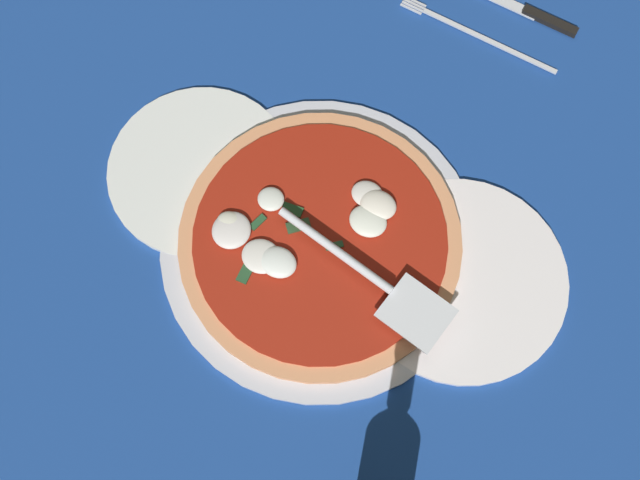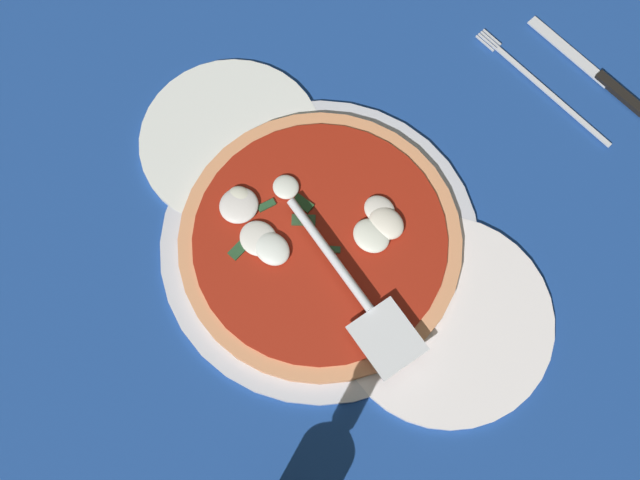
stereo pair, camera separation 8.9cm
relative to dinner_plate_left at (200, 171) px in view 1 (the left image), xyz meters
The scene contains 8 objects.
ground_plane 19.85cm from the dinner_plate_left, 13.89° to the right, with size 111.81×111.81×0.80cm, color navy.
checker_pattern 19.83cm from the dinner_plate_left, 13.89° to the right, with size 111.81×111.81×0.10cm.
pizza_pan 16.93cm from the dinner_plate_left, ahead, with size 36.59×36.59×0.97cm, color silver.
dinner_plate_left is the anchor object (origin of this frame).
dinner_plate_right 32.95cm from the dinner_plate_left, ahead, with size 24.21×24.21×1.00cm, color white.
pizza 16.76cm from the dinner_plate_left, ahead, with size 32.22×32.22×2.62cm.
pizza_server 24.60cm from the dinner_plate_left, ahead, with size 22.51×7.36×1.00cm.
place_setting_far 42.40cm from the dinner_plate_left, 56.14° to the left, with size 21.59×14.37×1.40cm.
Camera 1 is at (10.84, -22.44, 86.44)cm, focal length 44.36 mm.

